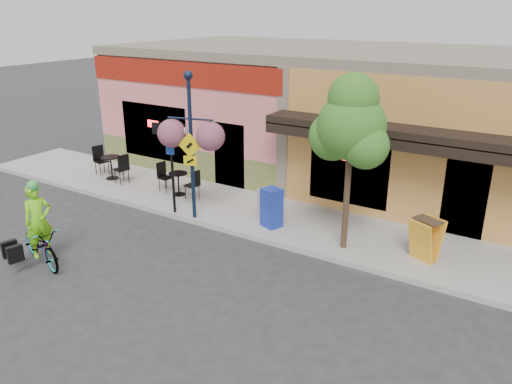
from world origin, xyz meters
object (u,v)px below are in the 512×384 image
lamp_post (191,147)px  newspaper_box_grey (268,205)px  newspaper_box_blue (272,208)px  street_tree (349,164)px  bicycle (41,245)px  one_way_sign (172,169)px  cyclist_rider (40,230)px  building (362,113)px

lamp_post → newspaper_box_grey: size_ratio=4.31×
newspaper_box_blue → street_tree: 2.74m
bicycle → lamp_post: lamp_post is taller
newspaper_box_blue → one_way_sign: bearing=-147.4°
cyclist_rider → newspaper_box_grey: (3.42, 4.78, -0.26)m
building → newspaper_box_grey: building is taller
bicycle → lamp_post: 4.54m
cyclist_rider → street_tree: bearing=-38.6°
one_way_sign → newspaper_box_grey: 2.93m
bicycle → one_way_sign: 4.10m
cyclist_rider → one_way_sign: 4.01m
building → street_tree: street_tree is taller
newspaper_box_grey → street_tree: bearing=5.4°
lamp_post → street_tree: 4.42m
building → one_way_sign: bearing=-114.1°
cyclist_rider → newspaper_box_blue: 5.85m
building → newspaper_box_grey: size_ratio=18.92×
cyclist_rider → lamp_post: bearing=-6.2°
building → lamp_post: size_ratio=4.39×
lamp_post → newspaper_box_grey: 2.65m
bicycle → lamp_post: (1.54, 3.91, 1.73)m
lamp_post → newspaper_box_blue: lamp_post is taller
cyclist_rider → street_tree: 7.48m
bicycle → newspaper_box_blue: size_ratio=1.72×
cyclist_rider → bicycle: bearing=104.6°
bicycle → building: bearing=-5.2°
one_way_sign → street_tree: 5.21m
bicycle → street_tree: 7.61m
building → cyclist_rider: size_ratio=10.25×
lamp_post → cyclist_rider: bearing=-125.0°
one_way_sign → cyclist_rider: bearing=-116.5°
one_way_sign → newspaper_box_blue: bearing=-3.1°
one_way_sign → newspaper_box_blue: size_ratio=2.45×
building → one_way_sign: size_ratio=6.80×
building → bicycle: 11.56m
building → newspaper_box_blue: building is taller
bicycle → newspaper_box_blue: (3.74, 4.54, 0.20)m
street_tree → building: bearing=108.0°
newspaper_box_grey → one_way_sign: bearing=-147.5°
cyclist_rider → lamp_post: lamp_post is taller
one_way_sign → street_tree: size_ratio=0.61×
newspaper_box_grey → newspaper_box_blue: bearing=-27.3°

